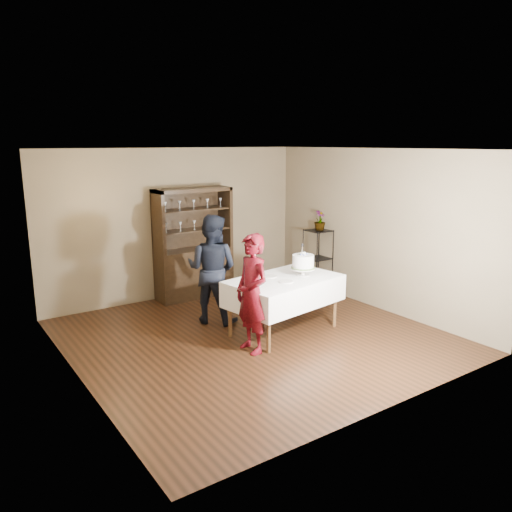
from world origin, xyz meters
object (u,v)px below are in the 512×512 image
at_px(china_hutch, 194,261).
at_px(cake_table, 284,291).
at_px(man, 212,269).
at_px(potted_plant, 320,221).
at_px(plant_etagere, 318,258).
at_px(woman, 252,294).
at_px(cake, 303,263).

xyz_separation_m(china_hutch, cake_table, (0.28, -2.34, -0.03)).
relative_size(man, potted_plant, 4.69).
distance_m(plant_etagere, woman, 3.05).
distance_m(plant_etagere, man, 2.49).
bearing_deg(cake, china_hutch, 104.39).
height_order(cake_table, man, man).
bearing_deg(china_hutch, woman, -100.86).
relative_size(woman, potted_plant, 4.45).
distance_m(plant_etagere, cake, 2.01).
xyz_separation_m(cake_table, cake, (0.33, -0.04, 0.39)).
relative_size(china_hutch, man, 1.16).
xyz_separation_m(cake, potted_plant, (1.48, 1.31, 0.34)).
bearing_deg(woman, china_hutch, 169.09).
bearing_deg(man, potted_plant, -121.19).
height_order(china_hutch, woman, china_hutch).
bearing_deg(cake_table, potted_plant, 35.10).
bearing_deg(china_hutch, man, -105.70).
distance_m(cake_table, potted_plant, 2.33).
height_order(woman, man, man).
height_order(cake, potted_plant, potted_plant).
bearing_deg(woman, potted_plant, 121.43).
relative_size(cake_table, woman, 1.10).
bearing_deg(woman, plant_etagere, 121.80).
bearing_deg(cake_table, plant_etagere, 35.62).
bearing_deg(man, cake, -173.78).
xyz_separation_m(china_hutch, man, (-0.38, -1.35, 0.20)).
bearing_deg(china_hutch, plant_etagere, -26.83).
distance_m(china_hutch, woman, 2.71).
height_order(man, cake, man).
relative_size(cake_table, potted_plant, 4.91).
height_order(plant_etagere, potted_plant, potted_plant).
relative_size(woman, cake, 3.27).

